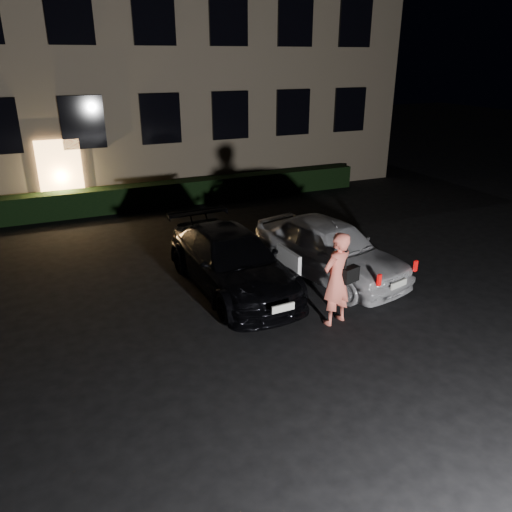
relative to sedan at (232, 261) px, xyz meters
name	(u,v)px	position (x,y,z in m)	size (l,w,h in m)	color
ground	(315,350)	(0.42, -3.12, -0.67)	(80.00, 80.00, 0.00)	black
building	(131,30)	(0.42, 11.86, 5.33)	(20.00, 8.11, 12.00)	#756753
hedge	(169,194)	(0.42, 7.38, -0.24)	(15.00, 0.70, 0.85)	black
sedan	(232,261)	(0.00, 0.00, 0.00)	(2.17, 4.77, 1.34)	black
hatch	(329,248)	(2.39, -0.33, 0.06)	(2.66, 4.54, 1.45)	silver
man	(337,279)	(1.30, -2.37, 0.30)	(0.88, 0.64, 1.93)	#ED6C59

